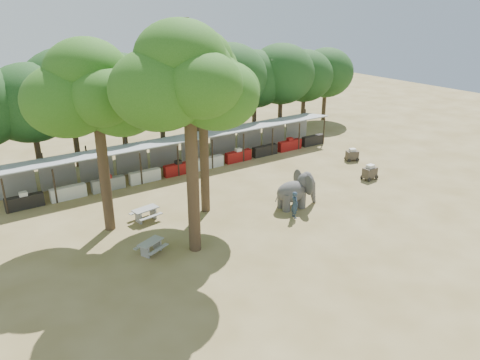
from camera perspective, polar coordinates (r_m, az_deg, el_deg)
ground at (r=27.65m, az=7.61°, el=-6.57°), size 100.00×100.00×0.00m
vendor_stalls at (r=37.74m, az=-6.31°, el=3.19°), size 28.00×2.99×2.80m
yard_tree_left at (r=26.66m, az=-17.66°, el=10.31°), size 7.10×6.90×11.02m
yard_tree_center at (r=23.02m, az=-6.80°, el=12.09°), size 7.10×6.90×12.04m
yard_tree_back at (r=28.01m, az=-5.11°, el=12.40°), size 7.10×6.90×11.36m
backdrop_trees at (r=41.20m, az=-10.02°, el=10.75°), size 46.46×5.95×8.33m
elephant at (r=30.67m, az=6.92°, el=-1.24°), size 3.09×2.32×2.32m
handler at (r=29.26m, az=6.69°, el=-3.00°), size 0.55×0.70×1.73m
picnic_table_near at (r=25.74m, az=-10.81°, el=-7.85°), size 1.81×1.73×0.71m
picnic_table_far at (r=29.41m, az=-11.43°, el=-3.91°), size 1.78×1.65×0.79m
cart_front at (r=36.63m, az=15.54°, el=0.93°), size 1.22×0.83×1.16m
cart_back at (r=40.54m, az=13.51°, el=3.02°), size 1.26×1.04×1.05m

